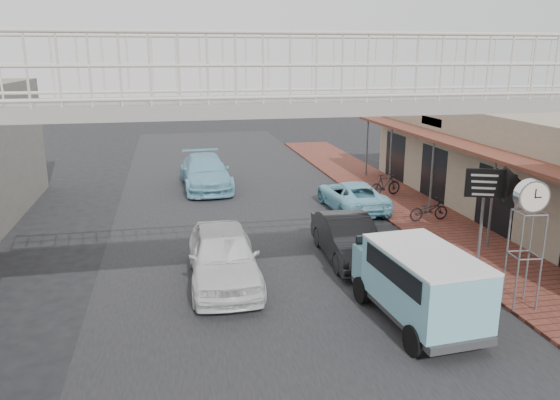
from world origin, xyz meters
name	(u,v)px	position (x,y,z in m)	size (l,w,h in m)	color
ground	(281,279)	(0.00, 0.00, 0.00)	(120.00, 120.00, 0.00)	black
road_strip	(281,279)	(0.00, 0.00, 0.01)	(10.00, 60.00, 0.01)	black
sidewalk	(445,230)	(6.50, 3.00, 0.05)	(3.00, 40.00, 0.10)	brown
shophouse_row	(545,165)	(10.97, 4.00, 2.01)	(7.20, 18.00, 4.00)	gray
footbridge	(323,207)	(0.00, -4.00, 3.18)	(16.40, 2.40, 6.34)	gray
white_hatchback	(223,256)	(-1.56, 0.11, 0.77)	(1.83, 4.55, 1.55)	white
dark_sedan	(348,238)	(2.30, 1.13, 0.66)	(1.40, 4.02, 1.32)	black
angkot_curb	(352,196)	(4.20, 6.32, 0.58)	(1.93, 4.19, 1.16)	#7FC7DC
angkot_far	(206,172)	(-1.25, 11.21, 0.75)	(2.11, 5.19, 1.51)	#74B3CA
angkot_van	(420,277)	(2.55, -3.13, 1.16)	(1.97, 3.85, 1.83)	black
motorcycle_near	(429,210)	(6.39, 4.06, 0.50)	(0.53, 1.52, 0.80)	black
motorcycle_far	(385,185)	(6.22, 7.84, 0.57)	(0.44, 1.57, 0.94)	black
street_clock	(531,202)	(5.30, -2.94, 2.71)	(0.79, 0.66, 3.14)	#59595B
arrow_sign	(511,185)	(6.66, -0.21, 2.40)	(1.72, 1.16, 2.85)	#59595B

